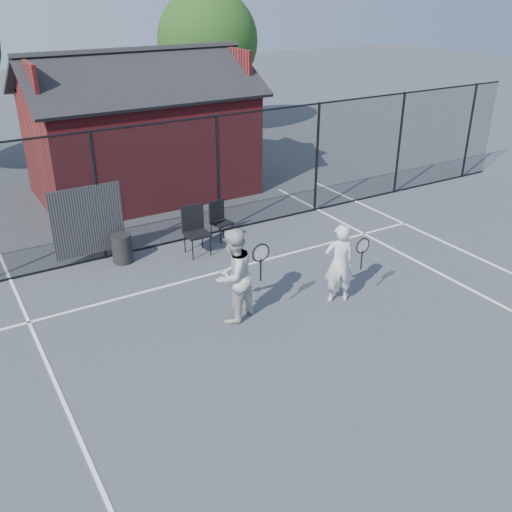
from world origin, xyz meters
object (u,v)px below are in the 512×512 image
chair_right (197,232)px  waste_bin (122,248)px  player_front (339,263)px  chair_left (222,221)px  player_back (233,276)px  clubhouse (141,140)px

chair_right → waste_bin: chair_right is taller
player_front → chair_left: (-0.58, 3.90, -0.36)m
player_front → waste_bin: size_ratio=2.46×
player_front → player_back: (-2.12, 0.45, 0.10)m
clubhouse → player_back: (-1.19, -7.85, -0.68)m
chair_right → clubhouse: bearing=84.7°
player_back → chair_left: player_back is taller
clubhouse → player_back: bearing=-98.6°
chair_right → waste_bin: 1.75m
clubhouse → chair_left: bearing=-85.4°
player_back → chair_right: size_ratio=1.62×
waste_bin → player_front: bearing=-51.2°
clubhouse → chair_right: size_ratio=5.71×
player_back → chair_right: (0.64, 2.95, -0.35)m
clubhouse → player_back: clubhouse is taller
chair_left → chair_right: chair_right is taller
chair_left → chair_right: bearing=-162.1°
player_front → player_back: bearing=168.0°
player_front → chair_left: player_front is taller
player_back → chair_left: (1.55, 3.45, -0.45)m
chair_left → chair_right: (-0.90, -0.50, 0.10)m
player_back → chair_right: 3.04m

